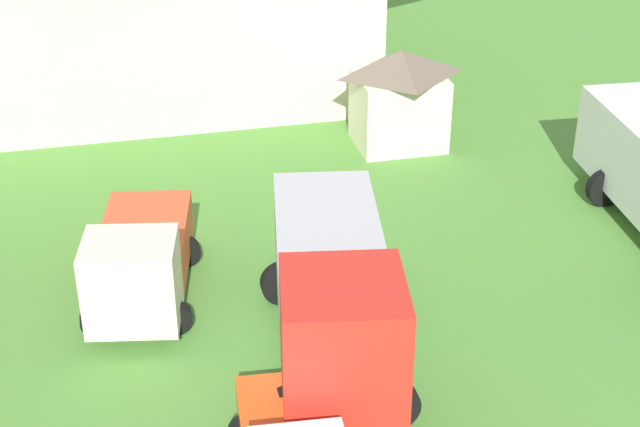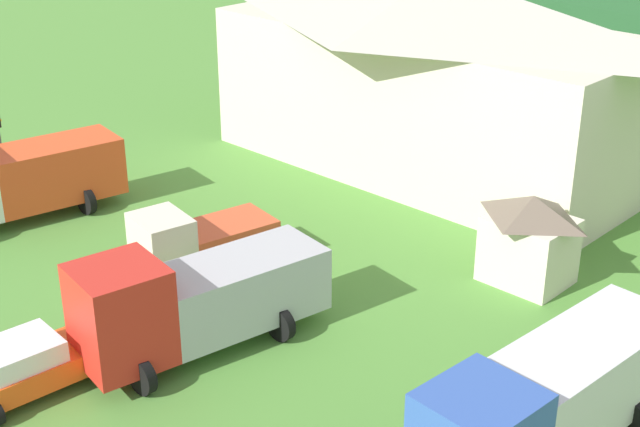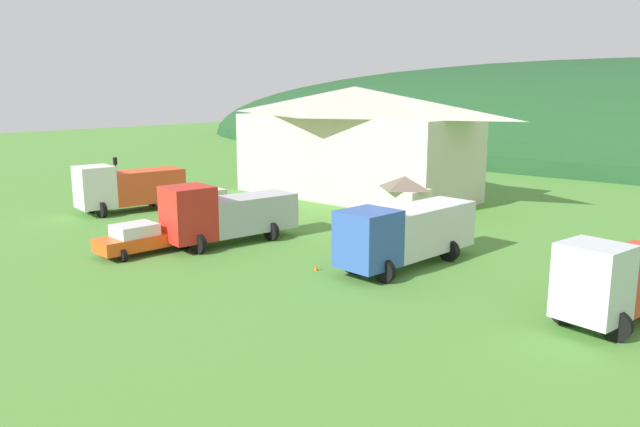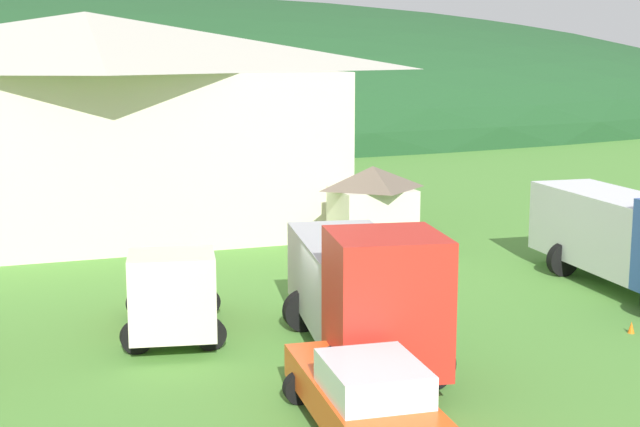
{
  "view_description": "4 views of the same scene",
  "coord_description": "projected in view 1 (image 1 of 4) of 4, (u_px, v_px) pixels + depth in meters",
  "views": [
    {
      "loc": [
        -3.71,
        -17.76,
        13.39
      ],
      "look_at": [
        1.22,
        3.21,
        1.54
      ],
      "focal_mm": 54.77,
      "sensor_mm": 36.0,
      "label": 1
    },
    {
      "loc": [
        19.44,
        -15.06,
        14.99
      ],
      "look_at": [
        0.15,
        5.13,
        2.51
      ],
      "focal_mm": 50.73,
      "sensor_mm": 36.0,
      "label": 2
    },
    {
      "loc": [
        27.42,
        -22.87,
        8.72
      ],
      "look_at": [
        3.68,
        3.81,
        1.47
      ],
      "focal_mm": 34.83,
      "sensor_mm": 36.0,
      "label": 3
    },
    {
      "loc": [
        -7.5,
        -20.31,
        7.31
      ],
      "look_at": [
        2.22,
        6.78,
        2.19
      ],
      "focal_mm": 51.19,
      "sensor_mm": 36.0,
      "label": 4
    }
  ],
  "objects": [
    {
      "name": "light_truck_cream",
      "position": [
        139.0,
        261.0,
        23.21
      ],
      "size": [
        3.11,
        5.3,
        2.47
      ],
      "rotation": [
        0.0,
        0.0,
        -1.76
      ],
      "color": "beige",
      "rests_on": "ground"
    },
    {
      "name": "ground_plane",
      "position": [
        300.0,
        344.0,
        22.35
      ],
      "size": [
        200.0,
        200.0,
        0.0
      ],
      "primitive_type": "plane",
      "color": "#518C38"
    },
    {
      "name": "crane_truck_red",
      "position": [
        334.0,
        296.0,
        20.89
      ],
      "size": [
        3.92,
        8.06,
        3.52
      ],
      "rotation": [
        0.0,
        0.0,
        -1.74
      ],
      "color": "red",
      "rests_on": "ground"
    },
    {
      "name": "play_shed_cream",
      "position": [
        399.0,
        96.0,
        31.15
      ],
      "size": [
        2.96,
        2.5,
        3.21
      ],
      "color": "beige",
      "rests_on": "ground"
    }
  ]
}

